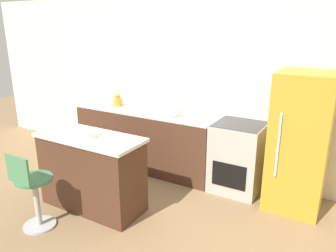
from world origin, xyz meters
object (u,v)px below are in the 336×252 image
(kettle, at_px, (118,101))
(mixing_bowl, at_px, (175,111))
(stool_chair, at_px, (33,192))
(refrigerator, at_px, (300,142))
(oven_range, at_px, (238,157))

(kettle, bearing_deg, mixing_bowl, 0.00)
(stool_chair, bearing_deg, mixing_bowl, 71.53)
(refrigerator, bearing_deg, oven_range, 177.10)
(oven_range, height_order, stool_chair, oven_range)
(refrigerator, distance_m, kettle, 2.77)
(mixing_bowl, bearing_deg, refrigerator, -0.22)
(stool_chair, xyz_separation_m, kettle, (-0.38, 1.97, 0.58))
(stool_chair, relative_size, mixing_bowl, 4.25)
(oven_range, xyz_separation_m, refrigerator, (0.76, -0.04, 0.37))
(oven_range, bearing_deg, mixing_bowl, -178.09)
(stool_chair, bearing_deg, kettle, 100.79)
(oven_range, height_order, refrigerator, refrigerator)
(refrigerator, distance_m, stool_chair, 3.12)
(stool_chair, xyz_separation_m, mixing_bowl, (0.66, 1.97, 0.55))
(mixing_bowl, bearing_deg, stool_chair, -108.47)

